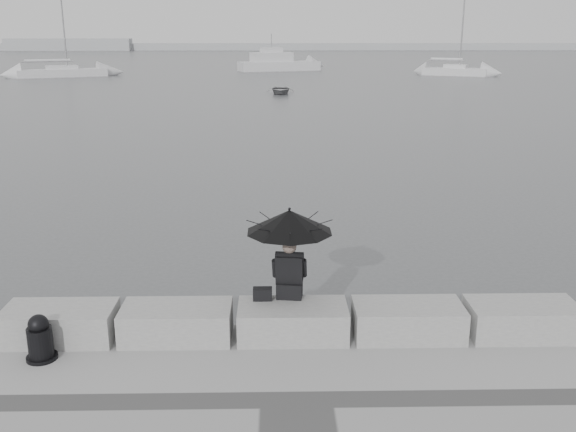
{
  "coord_description": "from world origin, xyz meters",
  "views": [
    {
      "loc": [
        -0.24,
        -9.05,
        4.87
      ],
      "look_at": [
        0.0,
        3.0,
        1.36
      ],
      "focal_mm": 40.0,
      "sensor_mm": 36.0,
      "label": 1
    }
  ],
  "objects_px": {
    "seated_person": "(289,231)",
    "sailboat_left": "(62,72)",
    "dinghy": "(280,90)",
    "motor_cruiser": "(279,63)",
    "mooring_bollard": "(40,341)",
    "sailboat_right": "(455,70)"
  },
  "relations": [
    {
      "from": "seated_person",
      "to": "sailboat_left",
      "type": "bearing_deg",
      "value": 117.59
    },
    {
      "from": "sailboat_left",
      "to": "dinghy",
      "type": "xyz_separation_m",
      "value": [
        23.25,
        -19.43,
        -0.23
      ]
    },
    {
      "from": "seated_person",
      "to": "dinghy",
      "type": "distance_m",
      "value": 42.41
    },
    {
      "from": "seated_person",
      "to": "sailboat_left",
      "type": "distance_m",
      "value": 65.96
    },
    {
      "from": "seated_person",
      "to": "dinghy",
      "type": "xyz_separation_m",
      "value": [
        0.25,
        42.38,
        -1.76
      ]
    },
    {
      "from": "motor_cruiser",
      "to": "mooring_bollard",
      "type": "bearing_deg",
      "value": -111.81
    },
    {
      "from": "sailboat_left",
      "to": "sailboat_right",
      "type": "bearing_deg",
      "value": -22.45
    },
    {
      "from": "seated_person",
      "to": "motor_cruiser",
      "type": "distance_m",
      "value": 72.0
    },
    {
      "from": "sailboat_left",
      "to": "dinghy",
      "type": "distance_m",
      "value": 30.3
    },
    {
      "from": "mooring_bollard",
      "to": "dinghy",
      "type": "distance_m",
      "value": 43.49
    },
    {
      "from": "motor_cruiser",
      "to": "dinghy",
      "type": "bearing_deg",
      "value": -109.05
    },
    {
      "from": "mooring_bollard",
      "to": "sailboat_right",
      "type": "height_order",
      "value": "sailboat_right"
    },
    {
      "from": "sailboat_left",
      "to": "motor_cruiser",
      "type": "xyz_separation_m",
      "value": [
        23.37,
        10.19,
        0.39
      ]
    },
    {
      "from": "mooring_bollard",
      "to": "sailboat_right",
      "type": "relative_size",
      "value": 0.05
    },
    {
      "from": "sailboat_right",
      "to": "seated_person",
      "type": "bearing_deg",
      "value": -80.92
    },
    {
      "from": "seated_person",
      "to": "sailboat_left",
      "type": "relative_size",
      "value": 0.11
    },
    {
      "from": "seated_person",
      "to": "sailboat_right",
      "type": "bearing_deg",
      "value": 79.77
    },
    {
      "from": "sailboat_left",
      "to": "dinghy",
      "type": "bearing_deg",
      "value": -64.04
    },
    {
      "from": "sailboat_left",
      "to": "sailboat_right",
      "type": "relative_size",
      "value": 1.0
    },
    {
      "from": "mooring_bollard",
      "to": "dinghy",
      "type": "xyz_separation_m",
      "value": [
        3.68,
        43.34,
        -0.51
      ]
    },
    {
      "from": "sailboat_left",
      "to": "sailboat_right",
      "type": "height_order",
      "value": "same"
    },
    {
      "from": "seated_person",
      "to": "motor_cruiser",
      "type": "bearing_deg",
      "value": 96.89
    }
  ]
}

